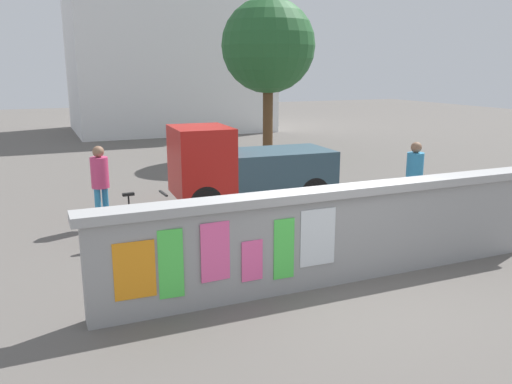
# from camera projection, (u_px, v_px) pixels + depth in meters

# --- Properties ---
(ground) EXTENTS (60.00, 60.00, 0.00)m
(ground) POSITION_uv_depth(u_px,v_px,m) (188.00, 179.00, 14.94)
(ground) COLOR #605B56
(poster_wall) EXTENTS (7.34, 0.42, 1.42)m
(poster_wall) POSITION_uv_depth(u_px,v_px,m) (338.00, 233.00, 7.61)
(poster_wall) COLOR #989898
(poster_wall) RESTS_ON ground
(auto_rickshaw_truck) EXTENTS (3.67, 1.68, 1.85)m
(auto_rickshaw_truck) POSITION_uv_depth(u_px,v_px,m) (244.00, 167.00, 11.76)
(auto_rickshaw_truck) COLOR black
(auto_rickshaw_truck) RESTS_ON ground
(motorcycle) EXTENTS (1.90, 0.56, 0.87)m
(motorcycle) POSITION_uv_depth(u_px,v_px,m) (236.00, 237.00, 8.32)
(motorcycle) COLOR black
(motorcycle) RESTS_ON ground
(bicycle_near) EXTENTS (1.71, 0.44, 0.95)m
(bicycle_near) POSITION_uv_depth(u_px,v_px,m) (400.00, 222.00, 9.48)
(bicycle_near) COLOR black
(bicycle_near) RESTS_ON ground
(bicycle_far) EXTENTS (1.71, 0.44, 0.95)m
(bicycle_far) POSITION_uv_depth(u_px,v_px,m) (139.00, 224.00, 9.32)
(bicycle_far) COLOR black
(bicycle_far) RESTS_ON ground
(person_walking) EXTENTS (0.41, 0.41, 1.62)m
(person_walking) POSITION_uv_depth(u_px,v_px,m) (414.00, 173.00, 10.71)
(person_walking) COLOR purple
(person_walking) RESTS_ON ground
(person_bystander) EXTENTS (0.47, 0.47, 1.62)m
(person_bystander) POSITION_uv_depth(u_px,v_px,m) (100.00, 178.00, 10.17)
(person_bystander) COLOR #338CBF
(person_bystander) RESTS_ON ground
(tree_roadside) EXTENTS (3.15, 3.15, 5.38)m
(tree_roadside) POSITION_uv_depth(u_px,v_px,m) (268.00, 46.00, 17.59)
(tree_roadside) COLOR brown
(tree_roadside) RESTS_ON ground
(building_background) EXTENTS (9.52, 6.82, 8.80)m
(building_background) POSITION_uv_depth(u_px,v_px,m) (167.00, 40.00, 25.88)
(building_background) COLOR white
(building_background) RESTS_ON ground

